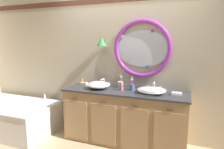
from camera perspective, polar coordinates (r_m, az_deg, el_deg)
ground_plane at (r=3.25m, az=0.46°, el=-20.84°), size 14.00×14.00×0.00m
back_wall_assembly at (r=3.36m, az=4.18°, el=4.00°), size 6.40×0.26×2.60m
vanity_counter at (r=3.26m, az=3.49°, el=-12.13°), size 1.98×0.60×0.87m
bathtub at (r=4.15m, az=-27.30°, el=-10.10°), size 1.66×0.96×0.63m
sink_basin_left at (r=3.24m, az=-3.99°, el=-3.05°), size 0.39×0.39×0.12m
sink_basin_right at (r=2.99m, az=11.50°, el=-4.51°), size 0.43×0.43×0.10m
faucet_set_left at (r=3.43m, az=-2.46°, el=-2.37°), size 0.24×0.15×0.14m
faucet_set_right at (r=3.20m, az=12.15°, el=-3.50°), size 0.24×0.14×0.14m
toothbrush_holder_left at (r=3.30m, az=2.48°, el=-2.85°), size 0.09×0.09×0.22m
toothbrush_holder_right at (r=3.15m, az=5.86°, el=-3.61°), size 0.09×0.09×0.22m
soap_dispenser at (r=3.13m, az=2.79°, el=-3.44°), size 0.06×0.06×0.15m
folded_hand_towel at (r=2.99m, az=18.33°, el=-5.42°), size 0.15×0.10×0.04m
toiletry_basket at (r=3.57m, az=-8.19°, el=-2.47°), size 0.12×0.09×0.11m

